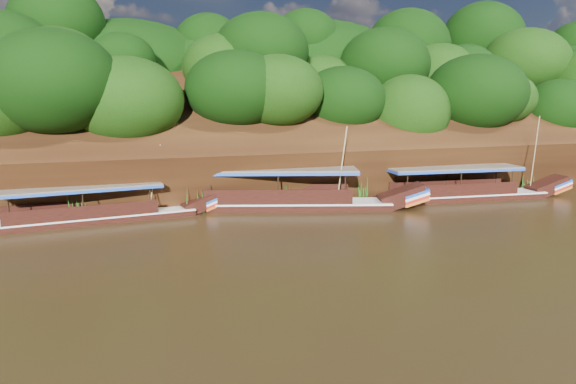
{
  "coord_description": "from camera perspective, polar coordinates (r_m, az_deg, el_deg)",
  "views": [
    {
      "loc": [
        -12.03,
        -26.04,
        7.56
      ],
      "look_at": [
        -0.76,
        7.0,
        1.43
      ],
      "focal_mm": 35.0,
      "sensor_mm": 36.0,
      "label": 1
    }
  ],
  "objects": [
    {
      "name": "reeds",
      "position": [
        37.05,
        -5.45,
        -0.48
      ],
      "size": [
        48.49,
        2.31,
        2.25
      ],
      "color": "#1E5916",
      "rests_on": "ground"
    },
    {
      "name": "boat_1",
      "position": [
        37.26,
        1.49,
        -0.8
      ],
      "size": [
        15.63,
        6.75,
        6.02
      ],
      "rotation": [
        0.0,
        0.0,
        -0.3
      ],
      "color": "black",
      "rests_on": "ground"
    },
    {
      "name": "boat_2",
      "position": [
        35.45,
        -17.86,
        -2.03
      ],
      "size": [
        14.12,
        3.6,
        4.89
      ],
      "rotation": [
        0.0,
        0.0,
        0.13
      ],
      "color": "black",
      "rests_on": "ground"
    },
    {
      "name": "ground",
      "position": [
        29.66,
        5.79,
        -4.86
      ],
      "size": [
        160.0,
        160.0,
        0.0
      ],
      "primitive_type": "plane",
      "color": "black",
      "rests_on": "ground"
    },
    {
      "name": "boat_0",
      "position": [
        42.83,
        18.21,
        0.02
      ],
      "size": [
        14.94,
        3.56,
        6.46
      ],
      "rotation": [
        0.0,
        0.0,
        -0.09
      ],
      "color": "black",
      "rests_on": "ground"
    },
    {
      "name": "riverbank",
      "position": [
        50.54,
        -4.97,
        3.47
      ],
      "size": [
        120.0,
        30.06,
        19.4
      ],
      "color": "black",
      "rests_on": "ground"
    }
  ]
}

